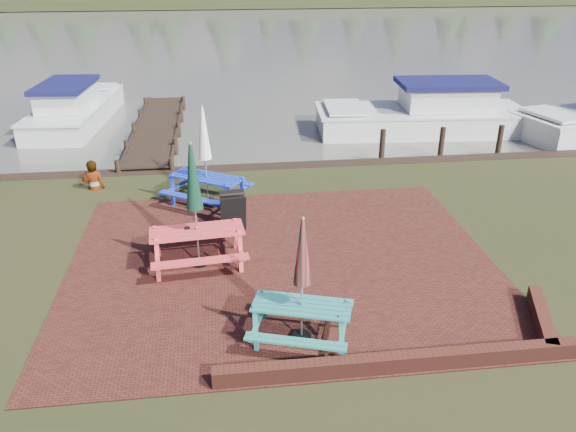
{
  "coord_description": "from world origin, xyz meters",
  "views": [
    {
      "loc": [
        -1.17,
        -9.37,
        6.05
      ],
      "look_at": [
        0.15,
        1.24,
        1.0
      ],
      "focal_mm": 35.0,
      "sensor_mm": 36.0,
      "label": 1
    }
  ],
  "objects_px": {
    "boat_jetty": "(75,110)",
    "boat_near": "(426,116)",
    "jetty": "(157,128)",
    "person": "(90,161)",
    "picnic_table_blue": "(206,172)",
    "picnic_table_teal": "(302,300)",
    "picnic_table_red": "(196,225)",
    "chalkboard": "(233,212)"
  },
  "relations": [
    {
      "from": "chalkboard",
      "to": "person",
      "type": "height_order",
      "value": "person"
    },
    {
      "from": "chalkboard",
      "to": "picnic_table_blue",
      "type": "bearing_deg",
      "value": 104.04
    },
    {
      "from": "picnic_table_blue",
      "to": "boat_jetty",
      "type": "distance_m",
      "value": 10.49
    },
    {
      "from": "chalkboard",
      "to": "boat_jetty",
      "type": "xyz_separation_m",
      "value": [
        -5.89,
        10.67,
        -0.11
      ]
    },
    {
      "from": "picnic_table_teal",
      "to": "picnic_table_red",
      "type": "distance_m",
      "value": 3.32
    },
    {
      "from": "jetty",
      "to": "boat_near",
      "type": "height_order",
      "value": "boat_near"
    },
    {
      "from": "boat_near",
      "to": "picnic_table_red",
      "type": "bearing_deg",
      "value": 142.6
    },
    {
      "from": "picnic_table_blue",
      "to": "person",
      "type": "relative_size",
      "value": 1.56
    },
    {
      "from": "picnic_table_teal",
      "to": "picnic_table_red",
      "type": "bearing_deg",
      "value": 140.39
    },
    {
      "from": "jetty",
      "to": "picnic_table_red",
      "type": "bearing_deg",
      "value": -80.27
    },
    {
      "from": "boat_jetty",
      "to": "picnic_table_blue",
      "type": "bearing_deg",
      "value": -55.03
    },
    {
      "from": "chalkboard",
      "to": "boat_near",
      "type": "relative_size",
      "value": 0.12
    },
    {
      "from": "picnic_table_teal",
      "to": "picnic_table_red",
      "type": "xyz_separation_m",
      "value": [
        -1.8,
        2.79,
        0.14
      ]
    },
    {
      "from": "person",
      "to": "picnic_table_red",
      "type": "bearing_deg",
      "value": 124.46
    },
    {
      "from": "chalkboard",
      "to": "picnic_table_red",
      "type": "bearing_deg",
      "value": -124.67
    },
    {
      "from": "boat_near",
      "to": "person",
      "type": "bearing_deg",
      "value": 117.13
    },
    {
      "from": "picnic_table_blue",
      "to": "person",
      "type": "bearing_deg",
      "value": -171.6
    },
    {
      "from": "jetty",
      "to": "person",
      "type": "relative_size",
      "value": 5.41
    },
    {
      "from": "jetty",
      "to": "person",
      "type": "height_order",
      "value": "person"
    },
    {
      "from": "boat_jetty",
      "to": "boat_near",
      "type": "xyz_separation_m",
      "value": [
        13.41,
        -2.76,
        0.05
      ]
    },
    {
      "from": "boat_jetty",
      "to": "person",
      "type": "relative_size",
      "value": 4.1
    },
    {
      "from": "picnic_table_blue",
      "to": "boat_near",
      "type": "height_order",
      "value": "picnic_table_blue"
    },
    {
      "from": "picnic_table_teal",
      "to": "chalkboard",
      "type": "distance_m",
      "value": 4.43
    },
    {
      "from": "boat_jetty",
      "to": "person",
      "type": "bearing_deg",
      "value": -69.79
    },
    {
      "from": "jetty",
      "to": "boat_jetty",
      "type": "relative_size",
      "value": 1.32
    },
    {
      "from": "picnic_table_red",
      "to": "person",
      "type": "bearing_deg",
      "value": 117.69
    },
    {
      "from": "boat_near",
      "to": "boat_jetty",
      "type": "bearing_deg",
      "value": 82.43
    },
    {
      "from": "picnic_table_teal",
      "to": "boat_near",
      "type": "height_order",
      "value": "picnic_table_teal"
    },
    {
      "from": "boat_jetty",
      "to": "boat_near",
      "type": "height_order",
      "value": "boat_near"
    },
    {
      "from": "picnic_table_teal",
      "to": "picnic_table_blue",
      "type": "relative_size",
      "value": 0.88
    },
    {
      "from": "picnic_table_teal",
      "to": "boat_near",
      "type": "relative_size",
      "value": 0.29
    },
    {
      "from": "chalkboard",
      "to": "jetty",
      "type": "relative_size",
      "value": 0.11
    },
    {
      "from": "picnic_table_blue",
      "to": "boat_jetty",
      "type": "bearing_deg",
      "value": 153.45
    },
    {
      "from": "boat_near",
      "to": "person",
      "type": "relative_size",
      "value": 4.77
    },
    {
      "from": "chalkboard",
      "to": "boat_near",
      "type": "height_order",
      "value": "boat_near"
    },
    {
      "from": "picnic_table_blue",
      "to": "picnic_table_teal",
      "type": "bearing_deg",
      "value": -41.46
    },
    {
      "from": "jetty",
      "to": "picnic_table_blue",
      "type": "bearing_deg",
      "value": -74.71
    },
    {
      "from": "boat_near",
      "to": "person",
      "type": "height_order",
      "value": "boat_near"
    },
    {
      "from": "chalkboard",
      "to": "person",
      "type": "distance_m",
      "value": 4.9
    },
    {
      "from": "picnic_table_teal",
      "to": "jetty",
      "type": "xyz_separation_m",
      "value": [
        -3.53,
        12.89,
        -0.69
      ]
    },
    {
      "from": "picnic_table_teal",
      "to": "picnic_table_blue",
      "type": "distance_m",
      "value": 6.14
    },
    {
      "from": "picnic_table_red",
      "to": "person",
      "type": "xyz_separation_m",
      "value": [
        -3.0,
        4.6,
        -0.1
      ]
    }
  ]
}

